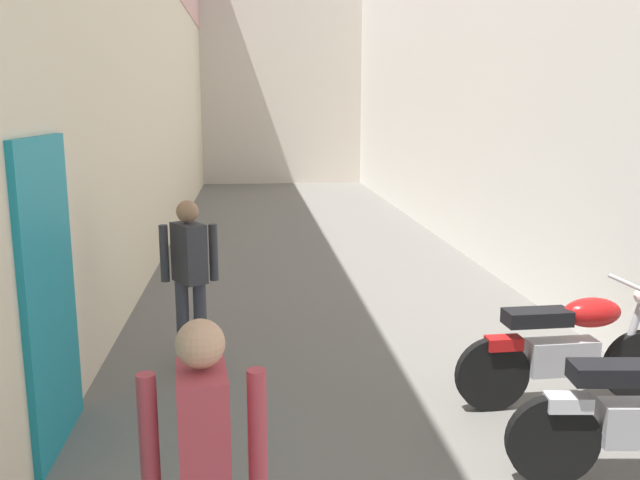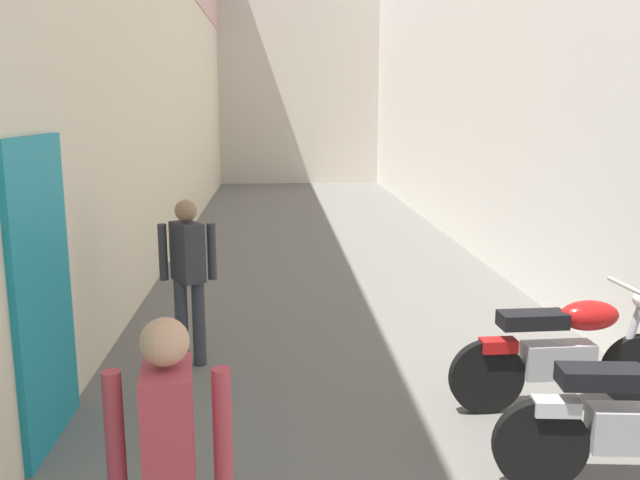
{
  "view_description": "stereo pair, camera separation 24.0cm",
  "coord_description": "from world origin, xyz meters",
  "views": [
    {
      "loc": [
        -1.02,
        0.95,
        2.4
      ],
      "look_at": [
        -0.34,
        7.47,
        1.08
      ],
      "focal_mm": 37.64,
      "sensor_mm": 36.0,
      "label": 1
    },
    {
      "loc": [
        -0.78,
        0.93,
        2.4
      ],
      "look_at": [
        -0.34,
        7.47,
        1.08
      ],
      "focal_mm": 37.64,
      "sensor_mm": 36.0,
      "label": 2
    }
  ],
  "objects": [
    {
      "name": "ground_plane",
      "position": [
        0.0,
        8.92,
        0.0
      ],
      "size": [
        37.83,
        37.83,
        0.0
      ],
      "primitive_type": "plane",
      "color": "#66635E"
    },
    {
      "name": "building_right",
      "position": [
        2.64,
        10.91,
        3.73
      ],
      "size": [
        0.45,
        21.83,
        7.45
      ],
      "color": "silver",
      "rests_on": "ground"
    },
    {
      "name": "building_far_end",
      "position": [
        0.0,
        22.83,
        2.93
      ],
      "size": [
        7.89,
        2.0,
        5.85
      ],
      "primitive_type": "cube",
      "color": "beige",
      "rests_on": "ground"
    },
    {
      "name": "motorcycle_fifth",
      "position": [
        1.5,
        5.81,
        0.5
      ],
      "size": [
        1.85,
        0.58,
        1.04
      ],
      "color": "black",
      "rests_on": "ground"
    },
    {
      "name": "pedestrian_mid_alley",
      "position": [
        -1.23,
        3.52,
        0.92
      ],
      "size": [
        0.52,
        0.36,
        1.57
      ],
      "color": "#8C7251",
      "rests_on": "ground"
    },
    {
      "name": "pedestrian_further_down",
      "position": [
        -1.58,
        6.96,
        0.92
      ],
      "size": [
        0.52,
        0.39,
        1.57
      ],
      "color": "#383842",
      "rests_on": "ground"
    }
  ]
}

